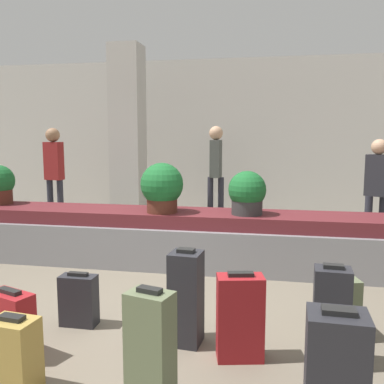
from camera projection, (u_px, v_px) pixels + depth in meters
ground_plane at (159, 317)px, 3.93m from camera, size 18.00×18.00×0.00m
back_wall at (225, 138)px, 8.84m from camera, size 18.00×0.06×3.20m
carousel at (192, 239)px, 5.49m from camera, size 8.14×0.89×0.69m
pillar at (128, 139)px, 7.50m from camera, size 0.53×0.53×3.20m
suitcase_0 at (79, 300)px, 3.73m from camera, size 0.32×0.16×0.48m
suitcase_1 at (11, 325)px, 3.19m from camera, size 0.41×0.29×0.53m
suitcase_2 at (14, 355)px, 2.75m from camera, size 0.32×0.25×0.52m
suitcase_3 at (240, 317)px, 3.16m from camera, size 0.37×0.26×0.67m
suitcase_4 at (336, 378)px, 2.28m from camera, size 0.33×0.27×0.76m
suitcase_5 at (150, 352)px, 2.55m from camera, size 0.31×0.25×0.77m
suitcase_6 at (186, 298)px, 3.39m from camera, size 0.26×0.26×0.78m
suitcase_7 at (331, 317)px, 3.06m from camera, size 0.26×0.21×0.75m
suitcase_8 at (338, 307)px, 3.51m from camera, size 0.33×0.33×0.54m
potted_plant_0 at (247, 193)px, 5.21m from camera, size 0.46×0.46×0.54m
potted_plant_1 at (162, 188)px, 5.33m from camera, size 0.54×0.54×0.63m
traveler_0 at (216, 165)px, 7.97m from camera, size 0.31×0.33×1.82m
traveler_1 at (54, 167)px, 7.72m from camera, size 0.35×0.25×1.79m
traveler_2 at (377, 184)px, 6.26m from camera, size 0.37×0.32×1.60m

